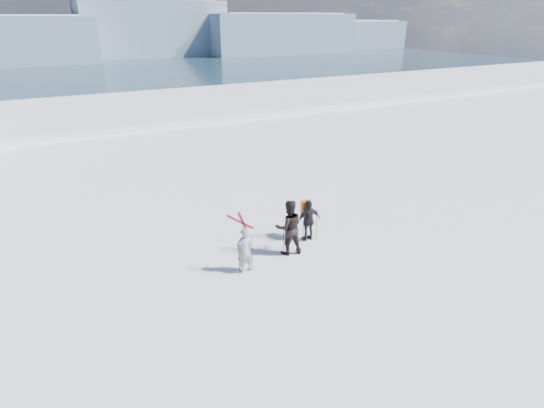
{
  "coord_description": "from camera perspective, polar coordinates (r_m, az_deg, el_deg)",
  "views": [
    {
      "loc": [
        -8.19,
        -9.33,
        7.76
      ],
      "look_at": [
        -1.75,
        3.0,
        1.58
      ],
      "focal_mm": 28.0,
      "sensor_mm": 36.0,
      "label": 1
    }
  ],
  "objects": [
    {
      "name": "skier_grey",
      "position": [
        13.85,
        -3.71,
        -6.23
      ],
      "size": [
        0.63,
        0.45,
        1.61
      ],
      "primitive_type": "imported",
      "rotation": [
        0.0,
        0.0,
        3.25
      ],
      "color": "gray",
      "rests_on": "ground"
    },
    {
      "name": "backpack",
      "position": [
        15.58,
        4.65,
        1.7
      ],
      "size": [
        0.36,
        0.21,
        0.52
      ],
      "primitive_type": "cube",
      "rotation": [
        0.0,
        0.0,
        3.08
      ],
      "color": "#BE5A11",
      "rests_on": "skier_pack"
    },
    {
      "name": "skier_pack",
      "position": [
        15.82,
        4.96,
        -2.2
      ],
      "size": [
        0.97,
        0.45,
        1.62
      ],
      "primitive_type": "imported",
      "rotation": [
        0.0,
        0.0,
        3.08
      ],
      "color": "black",
      "rests_on": "ground"
    },
    {
      "name": "ski_poles",
      "position": [
        14.86,
        1.56,
        -4.71
      ],
      "size": [
        3.57,
        0.96,
        1.35
      ],
      "color": "black",
      "rests_on": "ground"
    },
    {
      "name": "skis_loose",
      "position": [
        17.53,
        -4.19,
        -2.32
      ],
      "size": [
        0.66,
        1.68,
        0.03
      ],
      "color": "black",
      "rests_on": "ground"
    },
    {
      "name": "lake_basin",
      "position": [
        42.63,
        -14.9,
        3.58
      ],
      "size": [
        820.0,
        820.0,
        71.62
      ],
      "color": "white",
      "rests_on": "ground"
    },
    {
      "name": "skier_dark",
      "position": [
        14.83,
        2.26,
        -3.14
      ],
      "size": [
        1.12,
        0.96,
        2.02
      ],
      "primitive_type": "imported",
      "rotation": [
        0.0,
        0.0,
        2.92
      ],
      "color": "black",
      "rests_on": "ground"
    },
    {
      "name": "far_mountain_range",
      "position": [
        465.89,
        -24.49,
        20.14
      ],
      "size": [
        770.0,
        110.0,
        53.0
      ],
      "color": "slate",
      "rests_on": "ground"
    }
  ]
}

